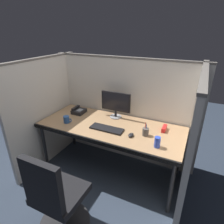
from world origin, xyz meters
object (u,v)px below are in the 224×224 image
object	(u,v)px
office_chair	(58,205)
keyboard_main	(107,129)
desk_phone	(79,111)
computer_mouse	(131,135)
monitor_center	(116,103)
pen_cup	(146,132)
red_stapler	(164,128)
coffee_mug	(67,119)
soda_can	(157,142)
desk	(110,129)

from	to	relation	value
office_chair	keyboard_main	world-z (taller)	office_chair
desk_phone	computer_mouse	bearing A→B (deg)	-17.28
desk_phone	monitor_center	bearing A→B (deg)	10.87
pen_cup	red_stapler	world-z (taller)	pen_cup
office_chair	monitor_center	xyz separation A→B (m)	(0.01, 1.31, 0.59)
coffee_mug	soda_can	bearing A→B (deg)	-2.08
keyboard_main	coffee_mug	size ratio (longest dim) A/B	3.41
office_chair	pen_cup	size ratio (longest dim) A/B	5.76
keyboard_main	desk	bearing A→B (deg)	89.22
coffee_mug	desk_phone	world-z (taller)	coffee_mug
monitor_center	keyboard_main	size ratio (longest dim) A/B	1.00
keyboard_main	red_stapler	size ratio (longest dim) A/B	2.87
office_chair	pen_cup	world-z (taller)	office_chair
office_chair	computer_mouse	world-z (taller)	office_chair
keyboard_main	coffee_mug	distance (m)	0.58
red_stapler	desk_phone	distance (m)	1.28
monitor_center	computer_mouse	size ratio (longest dim) A/B	4.48
coffee_mug	keyboard_main	bearing A→B (deg)	6.34
desk	keyboard_main	xyz separation A→B (m)	(-0.00, -0.10, 0.06)
computer_mouse	desk_phone	xyz separation A→B (m)	(-0.95, 0.30, 0.02)
keyboard_main	desk_phone	world-z (taller)	desk_phone
monitor_center	computer_mouse	bearing A→B (deg)	-46.34
computer_mouse	desk_phone	bearing A→B (deg)	162.72
desk	soda_can	world-z (taller)	soda_can
pen_cup	coffee_mug	size ratio (longest dim) A/B	1.34
pen_cup	red_stapler	bearing A→B (deg)	50.48
pen_cup	monitor_center	bearing A→B (deg)	149.98
desk	soda_can	bearing A→B (deg)	-17.05
monitor_center	red_stapler	world-z (taller)	monitor_center
keyboard_main	pen_cup	world-z (taller)	pen_cup
red_stapler	desk	bearing A→B (deg)	-163.71
desk	keyboard_main	world-z (taller)	keyboard_main
pen_cup	coffee_mug	distance (m)	1.07
monitor_center	red_stapler	distance (m)	0.74
desk	monitor_center	xyz separation A→B (m)	(-0.05, 0.29, 0.27)
computer_mouse	red_stapler	xyz separation A→B (m)	(0.33, 0.31, 0.01)
office_chair	keyboard_main	distance (m)	1.00
coffee_mug	soda_can	distance (m)	1.25
office_chair	keyboard_main	size ratio (longest dim) A/B	2.27
computer_mouse	keyboard_main	bearing A→B (deg)	176.15
office_chair	desk	bearing A→B (deg)	78.74
desk	red_stapler	size ratio (longest dim) A/B	12.67
red_stapler	desk_phone	world-z (taller)	desk_phone
monitor_center	pen_cup	size ratio (longest dim) A/B	2.54
pen_cup	soda_can	world-z (taller)	pen_cup
coffee_mug	soda_can	xyz separation A→B (m)	(1.25, -0.05, 0.01)
coffee_mug	desk_phone	size ratio (longest dim) A/B	0.66
keyboard_main	computer_mouse	world-z (taller)	computer_mouse
keyboard_main	desk_phone	distance (m)	0.67
monitor_center	desk_phone	size ratio (longest dim) A/B	2.26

